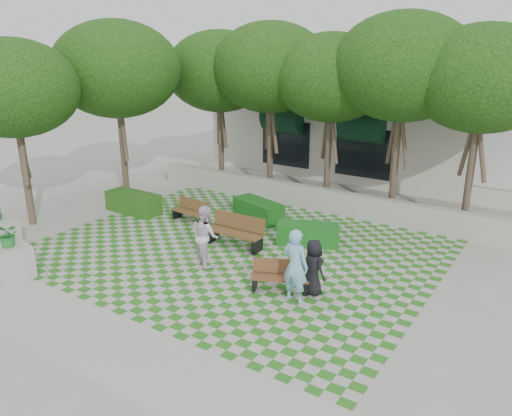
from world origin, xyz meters
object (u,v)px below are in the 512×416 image
Objects in this scene: bench_east at (281,276)px; hedge_midright at (308,234)px; person_blue at (295,266)px; hedge_midleft at (258,210)px; bench_mid at (236,232)px; planter_front at (11,255)px; person_white at (206,235)px; bench_west at (191,212)px; planter_back at (1,232)px; person_dark at (313,267)px; hedge_west at (133,203)px.

bench_east reaches higher than hedge_midright.
hedge_midright is 3.91m from person_blue.
hedge_midleft reaches higher than hedge_midright.
bench_mid is 6.57m from planter_front.
person_white is at bearing 42.98° from planter_front.
planter_front is 0.85× the size of person_blue.
bench_west is 2.47m from hedge_midleft.
hedge_midleft is at bearing 50.85° from planter_back.
hedge_midleft is at bearing -18.81° from person_dark.
hedge_west is at bearing 78.33° from planter_back.
hedge_west is at bearing -156.38° from hedge_midleft.
person_blue is 3.32m from person_white.
hedge_midleft is 1.37× the size of person_dark.
bench_west is 6.39m from planter_front.
hedge_west is 9.11m from person_blue.
bench_west is at bearing 2.46° from person_dark.
hedge_midleft is (-0.81, 2.54, -0.13)m from bench_mid.
planter_back is (-0.98, -4.77, 0.10)m from hedge_west.
person_blue is (4.17, -4.68, 0.61)m from hedge_midleft.
hedge_midright is (-0.90, 3.25, -0.05)m from bench_east.
hedge_midright is 2.90m from hedge_midleft.
hedge_west is (-2.59, -0.39, -0.01)m from bench_west.
person_blue is 0.68m from person_dark.
bench_west is (-5.48, 2.79, 0.01)m from bench_east.
person_blue is at bearing -48.25° from hedge_midleft.
person_blue reaches higher than hedge_midleft.
person_blue reaches higher than person_dark.
planter_front reaches higher than planter_back.
hedge_west is at bearing -165.84° from bench_west.
planter_back is (-6.29, -4.19, 0.00)m from bench_mid.
person_white is at bearing 25.82° from person_dark.
hedge_midleft is 1.13× the size of person_white.
bench_west is at bearing 159.31° from bench_mid.
bench_east is at bearing -154.21° from person_white.
bench_east is 0.98× the size of planter_front.
person_white is at bearing -120.28° from hedge_midright.
planter_back is at bearing 170.14° from bench_east.
person_white is (-2.68, 0.19, 0.52)m from bench_east.
planter_back reaches higher than bench_west.
planter_front is at bearing -94.76° from bench_west.
bench_east is at bearing -23.32° from person_blue.
planter_back is 0.81× the size of person_white.
hedge_midright is at bearing 11.30° from bench_west.
bench_east is 5.65m from hedge_midleft.
planter_back is 6.89m from person_white.
person_white reaches higher than bench_mid.
hedge_midleft is at bearing 106.51° from bench_mid.
person_white is (2.80, -2.60, 0.52)m from bench_west.
hedge_midright is at bearing -90.41° from person_white.
bench_mid is 0.87× the size of hedge_west.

